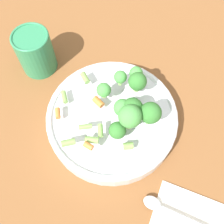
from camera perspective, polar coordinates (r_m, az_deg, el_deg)
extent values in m
plane|color=brown|center=(0.62, 0.00, -2.46)|extent=(3.00, 3.00, 0.00)
cylinder|color=silver|center=(0.60, 0.00, -1.62)|extent=(0.29, 0.29, 0.04)
torus|color=silver|center=(0.58, 0.00, -0.73)|extent=(0.29, 0.29, 0.01)
cylinder|color=#8CB766|center=(0.54, 1.15, -4.88)|extent=(0.01, 0.01, 0.01)
sphere|color=#33722D|center=(0.53, 1.19, -4.01)|extent=(0.04, 0.04, 0.04)
cylinder|color=#8CB766|center=(0.59, 5.12, 7.48)|extent=(0.01, 0.01, 0.01)
sphere|color=#479342|center=(0.57, 5.26, 8.47)|extent=(0.03, 0.03, 0.03)
cylinder|color=#8CB766|center=(0.58, 5.36, 5.30)|extent=(0.01, 0.01, 0.02)
sphere|color=#33722D|center=(0.55, 5.57, 6.64)|extent=(0.04, 0.04, 0.04)
cylinder|color=#8CB766|center=(0.59, 1.78, 6.56)|extent=(0.01, 0.01, 0.01)
sphere|color=#479342|center=(0.57, 1.83, 7.63)|extent=(0.03, 0.03, 0.03)
cylinder|color=#8CB766|center=(0.57, -1.76, 3.78)|extent=(0.01, 0.01, 0.01)
sphere|color=#479342|center=(0.55, -1.81, 4.82)|extent=(0.03, 0.03, 0.03)
cylinder|color=#8CB766|center=(0.53, 3.73, -2.46)|extent=(0.02, 0.02, 0.03)
sphere|color=#479342|center=(0.51, 3.95, -0.92)|extent=(0.05, 0.05, 0.05)
cylinder|color=#8CB766|center=(0.55, 2.20, -0.18)|extent=(0.01, 0.01, 0.01)
sphere|color=#479342|center=(0.53, 2.29, 0.93)|extent=(0.04, 0.04, 0.04)
cylinder|color=#8CB766|center=(0.55, 4.02, -2.53)|extent=(0.01, 0.01, 0.01)
sphere|color=#479342|center=(0.54, 4.13, -1.77)|extent=(0.03, 0.03, 0.03)
cylinder|color=#8CB766|center=(0.55, 8.00, -1.53)|extent=(0.02, 0.02, 0.02)
sphere|color=#33722D|center=(0.52, 8.38, -0.20)|extent=(0.04, 0.04, 0.04)
cylinder|color=#8CB766|center=(0.55, 4.23, -0.63)|extent=(0.02, 0.02, 0.02)
sphere|color=#33722D|center=(0.53, 4.44, 0.81)|extent=(0.04, 0.04, 0.04)
cylinder|color=#729E4C|center=(0.53, -4.42, -6.07)|extent=(0.02, 0.03, 0.01)
cylinder|color=#729E4C|center=(0.54, -5.77, -3.19)|extent=(0.01, 0.03, 0.01)
cylinder|color=orange|center=(0.57, -2.99, 2.20)|extent=(0.03, 0.03, 0.01)
cylinder|color=#729E4C|center=(0.60, -5.88, 7.41)|extent=(0.03, 0.02, 0.01)
cylinder|color=#729E4C|center=(0.53, -9.47, -6.57)|extent=(0.02, 0.03, 0.01)
cylinder|color=orange|center=(0.57, -11.74, -0.52)|extent=(0.03, 0.01, 0.01)
cylinder|color=#729E4C|center=(0.53, 3.57, -7.40)|extent=(0.02, 0.02, 0.01)
cylinder|color=orange|center=(0.52, -5.16, -7.35)|extent=(0.02, 0.02, 0.01)
cylinder|color=#729E4C|center=(0.53, -2.53, -4.06)|extent=(0.03, 0.01, 0.01)
cylinder|color=#729E4C|center=(0.59, -10.31, 3.24)|extent=(0.03, 0.02, 0.01)
cylinder|color=#2D7F51|center=(0.69, -16.32, 12.36)|extent=(0.09, 0.09, 0.11)
torus|color=#2D7F51|center=(0.65, -17.56, 15.33)|extent=(0.09, 0.09, 0.01)
cube|color=white|center=(0.58, 17.81, -21.97)|extent=(0.17, 0.20, 0.01)
cylinder|color=silver|center=(0.57, 17.20, -21.76)|extent=(0.07, 0.12, 0.01)
ellipsoid|color=silver|center=(0.56, 8.72, -18.94)|extent=(0.04, 0.04, 0.01)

